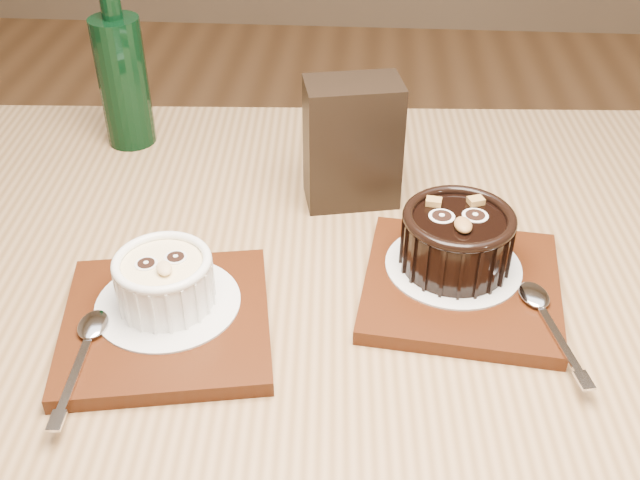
# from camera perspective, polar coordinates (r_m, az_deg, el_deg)

# --- Properties ---
(table) EXTENTS (1.24, 0.86, 0.75)m
(table) POSITION_cam_1_polar(r_m,az_deg,el_deg) (0.77, -0.63, -9.50)
(table) COLOR brown
(table) RESTS_ON ground
(tray_left) EXTENTS (0.21, 0.21, 0.01)m
(tray_left) POSITION_cam_1_polar(r_m,az_deg,el_deg) (0.68, -11.60, -6.19)
(tray_left) COLOR #441D0B
(tray_left) RESTS_ON table
(doily_left) EXTENTS (0.13, 0.13, 0.00)m
(doily_left) POSITION_cam_1_polar(r_m,az_deg,el_deg) (0.69, -11.50, -4.71)
(doily_left) COLOR white
(doily_left) RESTS_ON tray_left
(ramekin_white) EXTENTS (0.09, 0.09, 0.05)m
(ramekin_white) POSITION_cam_1_polar(r_m,az_deg,el_deg) (0.67, -11.77, -2.92)
(ramekin_white) COLOR white
(ramekin_white) RESTS_ON doily_left
(spoon_left) EXTENTS (0.03, 0.14, 0.01)m
(spoon_left) POSITION_cam_1_polar(r_m,az_deg,el_deg) (0.65, -17.69, -8.22)
(spoon_left) COLOR silver
(spoon_left) RESTS_ON tray_left
(tray_right) EXTENTS (0.20, 0.20, 0.01)m
(tray_right) POSITION_cam_1_polar(r_m,az_deg,el_deg) (0.72, 10.70, -3.43)
(tray_right) COLOR #441D0B
(tray_right) RESTS_ON table
(doily_right) EXTENTS (0.13, 0.13, 0.00)m
(doily_right) POSITION_cam_1_polar(r_m,az_deg,el_deg) (0.73, 10.11, -1.92)
(doily_right) COLOR white
(doily_right) RESTS_ON tray_right
(ramekin_dark) EXTENTS (0.10, 0.10, 0.06)m
(ramekin_dark) POSITION_cam_1_polar(r_m,az_deg,el_deg) (0.71, 10.39, 0.20)
(ramekin_dark) COLOR black
(ramekin_dark) RESTS_ON doily_right
(spoon_right) EXTENTS (0.06, 0.14, 0.01)m
(spoon_right) POSITION_cam_1_polar(r_m,az_deg,el_deg) (0.68, 17.09, -5.89)
(spoon_right) COLOR silver
(spoon_right) RESTS_ON tray_right
(condiment_stand) EXTENTS (0.11, 0.08, 0.14)m
(condiment_stand) POSITION_cam_1_polar(r_m,az_deg,el_deg) (0.81, 2.47, 7.38)
(condiment_stand) COLOR black
(condiment_stand) RESTS_ON table
(green_bottle) EXTENTS (0.06, 0.06, 0.22)m
(green_bottle) POSITION_cam_1_polar(r_m,az_deg,el_deg) (0.95, -14.81, 11.92)
(green_bottle) COLOR black
(green_bottle) RESTS_ON table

